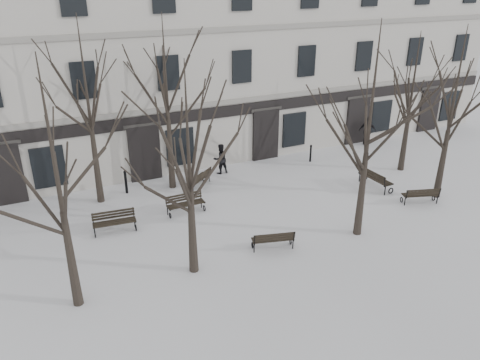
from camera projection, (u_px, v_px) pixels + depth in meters
ground at (282, 235)px, 19.24m from camera, size 100.00×100.00×0.00m
building at (175, 53)px, 27.71m from camera, size 40.40×10.20×11.40m
tree_0 at (54, 160)px, 13.20m from camera, size 5.61×5.61×8.01m
tree_1 at (188, 148)px, 15.02m from camera, size 5.28×5.28×7.54m
tree_2 at (371, 109)px, 17.21m from camera, size 5.92×5.92×8.46m
tree_3 at (455, 95)px, 20.55m from camera, size 5.56×5.56×7.94m
tree_4 at (86, 91)px, 19.95m from camera, size 5.90×5.90×8.42m
tree_5 at (166, 84)px, 21.44m from camera, size 5.84×5.84×8.34m
tree_6 at (413, 87)px, 23.81m from camera, size 5.12×5.12×7.31m
bench_0 at (114, 221)px, 19.31m from camera, size 1.79×0.81×0.88m
bench_1 at (273, 239)px, 18.05m from camera, size 1.71×0.99×0.82m
bench_2 at (421, 195)px, 21.67m from camera, size 1.75×1.09×0.84m
bench_3 at (185, 203)px, 20.86m from camera, size 1.72×0.65×0.86m
bench_4 at (199, 179)px, 23.33m from camera, size 1.69×1.54×0.86m
bench_5 at (374, 178)px, 23.26m from camera, size 0.77×1.97×0.98m
bollard_a at (126, 181)px, 22.65m from camera, size 0.15×0.15×1.19m
bollard_b at (311, 153)px, 26.52m from camera, size 0.13×0.13×1.02m
pedestrian_b at (221, 173)px, 25.21m from camera, size 0.83×0.67×1.64m
pedestrian_c at (366, 145)px, 29.40m from camera, size 1.07×1.04×1.79m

